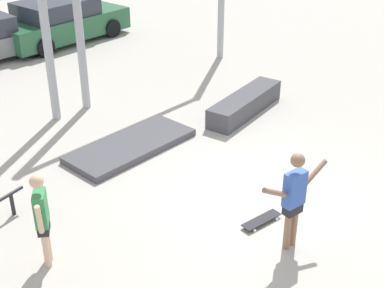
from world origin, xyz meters
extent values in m
plane|color=#B2ADA3|center=(0.00, 0.00, 0.00)|extent=(36.00, 36.00, 0.00)
cylinder|color=#8C664C|center=(-0.89, -1.17, 0.40)|extent=(0.11, 0.11, 0.80)
cylinder|color=#8C664C|center=(-0.74, -1.20, 0.40)|extent=(0.11, 0.11, 0.80)
cube|color=black|center=(-0.81, -1.18, 0.73)|extent=(0.33, 0.22, 0.18)
cube|color=#3359B2|center=(-0.81, -1.18, 1.08)|extent=(0.38, 0.24, 0.58)
sphere|color=#8C664C|center=(-0.81, -1.18, 1.59)|extent=(0.22, 0.22, 0.22)
cylinder|color=#8C664C|center=(-1.26, -1.11, 1.20)|extent=(0.51, 0.16, 0.34)
cylinder|color=#8C664C|center=(-0.37, -1.26, 1.20)|extent=(0.51, 0.16, 0.34)
cube|color=black|center=(-0.61, -0.50, 0.07)|extent=(0.80, 0.33, 0.01)
cylinder|color=silver|center=(-0.33, -0.43, 0.03)|extent=(0.06, 0.04, 0.05)
cylinder|color=silver|center=(-0.37, -0.64, 0.03)|extent=(0.06, 0.04, 0.05)
cylinder|color=silver|center=(-0.85, -0.35, 0.03)|extent=(0.06, 0.04, 0.05)
cylinder|color=silver|center=(-0.89, -0.56, 0.03)|extent=(0.06, 0.04, 0.05)
cube|color=#47474C|center=(2.85, 2.48, 0.24)|extent=(2.71, 0.98, 0.48)
cube|color=#47474C|center=(-0.30, 3.16, 0.08)|extent=(2.85, 1.22, 0.15)
cylinder|color=black|center=(-3.31, 2.87, 0.21)|extent=(0.07, 0.07, 0.42)
cylinder|color=#A5A8AD|center=(-0.45, 5.65, 2.58)|extent=(0.20, 0.20, 5.16)
cylinder|color=#A5A8AD|center=(0.45, 5.65, 2.58)|extent=(0.20, 0.20, 5.16)
cylinder|color=black|center=(1.87, 11.76, 0.33)|extent=(0.67, 0.26, 0.66)
cylinder|color=black|center=(1.77, 10.06, 0.33)|extent=(0.67, 0.26, 0.66)
cube|color=#28603D|center=(3.46, 10.75, 0.53)|extent=(4.66, 2.01, 0.72)
cube|color=#2D333D|center=(3.27, 10.74, 1.17)|extent=(2.59, 1.79, 0.55)
cylinder|color=black|center=(4.85, 11.71, 0.31)|extent=(0.62, 0.24, 0.62)
cylinder|color=black|center=(4.91, 9.90, 0.31)|extent=(0.62, 0.24, 0.62)
cylinder|color=black|center=(2.00, 11.61, 0.31)|extent=(0.62, 0.24, 0.62)
cylinder|color=black|center=(2.07, 9.80, 0.31)|extent=(0.62, 0.24, 0.62)
cylinder|color=#DBAD89|center=(-3.60, 1.39, 0.37)|extent=(0.11, 0.11, 0.74)
cylinder|color=#DBAD89|center=(-3.69, 1.28, 0.37)|extent=(0.11, 0.11, 0.74)
cube|color=black|center=(-3.64, 1.33, 0.68)|extent=(0.32, 0.34, 0.16)
cube|color=#338C4C|center=(-3.64, 1.33, 1.01)|extent=(0.35, 0.38, 0.54)
sphere|color=#DBAD89|center=(-3.64, 1.33, 1.47)|extent=(0.20, 0.20, 0.20)
cylinder|color=#DBAD89|center=(-3.49, 1.53, 0.99)|extent=(0.16, 0.17, 0.50)
cylinder|color=#DBAD89|center=(-3.80, 1.14, 0.99)|extent=(0.16, 0.17, 0.50)
camera|label=1|loc=(-6.94, -4.62, 5.47)|focal=50.00mm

